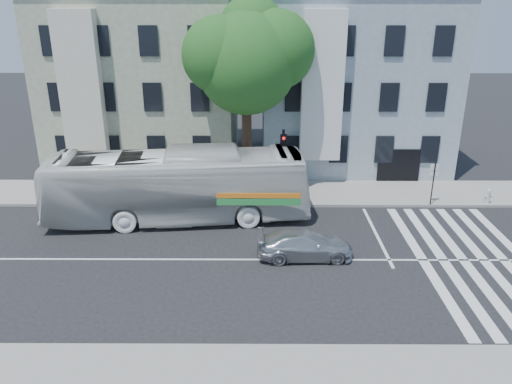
{
  "coord_description": "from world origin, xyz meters",
  "views": [
    {
      "loc": [
        0.68,
        -19.58,
        10.82
      ],
      "look_at": [
        0.57,
        2.14,
        2.4
      ],
      "focal_mm": 35.0,
      "sensor_mm": 36.0,
      "label": 1
    }
  ],
  "objects_px": {
    "traffic_signal": "(283,159)",
    "bus": "(178,186)",
    "fire_hydrant": "(488,196)",
    "sedan": "(305,245)"
  },
  "relations": [
    {
      "from": "traffic_signal",
      "to": "bus",
      "type": "bearing_deg",
      "value": 172.55
    },
    {
      "from": "sedan",
      "to": "traffic_signal",
      "type": "relative_size",
      "value": 0.96
    },
    {
      "from": "traffic_signal",
      "to": "fire_hydrant",
      "type": "relative_size",
      "value": 5.2
    },
    {
      "from": "bus",
      "to": "traffic_signal",
      "type": "height_order",
      "value": "traffic_signal"
    },
    {
      "from": "bus",
      "to": "traffic_signal",
      "type": "distance_m",
      "value": 5.77
    },
    {
      "from": "bus",
      "to": "traffic_signal",
      "type": "relative_size",
      "value": 3.04
    },
    {
      "from": "bus",
      "to": "fire_hydrant",
      "type": "distance_m",
      "value": 17.12
    },
    {
      "from": "bus",
      "to": "fire_hydrant",
      "type": "xyz_separation_m",
      "value": [
        16.96,
        1.91,
        -1.28
      ]
    },
    {
      "from": "sedan",
      "to": "traffic_signal",
      "type": "xyz_separation_m",
      "value": [
        -0.76,
        5.69,
        2.23
      ]
    },
    {
      "from": "bus",
      "to": "traffic_signal",
      "type": "bearing_deg",
      "value": -79.58
    }
  ]
}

